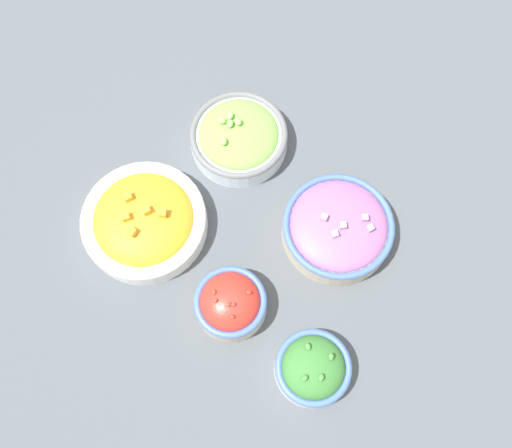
# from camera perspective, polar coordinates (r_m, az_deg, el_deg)

# --- Properties ---
(ground_plane) EXTENTS (3.00, 3.00, 0.00)m
(ground_plane) POSITION_cam_1_polar(r_m,az_deg,el_deg) (1.02, 0.00, -0.57)
(ground_plane) COLOR #4C5156
(bowl_cherry_tomatoes) EXTENTS (0.12, 0.12, 0.08)m
(bowl_cherry_tomatoes) POSITION_cam_1_polar(r_m,az_deg,el_deg) (0.95, -2.57, -7.89)
(bowl_cherry_tomatoes) COLOR beige
(bowl_cherry_tomatoes) RESTS_ON ground_plane
(bowl_squash) EXTENTS (0.22, 0.22, 0.08)m
(bowl_squash) POSITION_cam_1_polar(r_m,az_deg,el_deg) (1.02, -11.13, 0.34)
(bowl_squash) COLOR white
(bowl_squash) RESTS_ON ground_plane
(bowl_lettuce) EXTENTS (0.18, 0.18, 0.07)m
(bowl_lettuce) POSITION_cam_1_polar(r_m,az_deg,el_deg) (1.07, -1.73, 8.69)
(bowl_lettuce) COLOR silver
(bowl_lettuce) RESTS_ON ground_plane
(bowl_red_onion) EXTENTS (0.19, 0.19, 0.07)m
(bowl_red_onion) POSITION_cam_1_polar(r_m,az_deg,el_deg) (1.00, 8.19, -0.34)
(bowl_red_onion) COLOR beige
(bowl_red_onion) RESTS_ON ground_plane
(bowl_broccoli) EXTENTS (0.12, 0.12, 0.07)m
(bowl_broccoli) POSITION_cam_1_polar(r_m,az_deg,el_deg) (0.95, 5.73, -14.12)
(bowl_broccoli) COLOR white
(bowl_broccoli) RESTS_ON ground_plane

